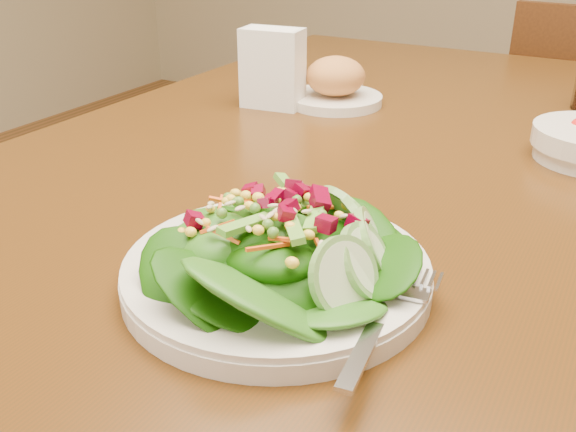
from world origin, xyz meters
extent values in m
cube|color=#44230A|center=(0.00, 0.00, 0.73)|extent=(0.90, 1.40, 0.04)
cylinder|color=#45220A|center=(-0.39, 0.64, 0.35)|extent=(0.07, 0.07, 0.71)
cylinder|color=#45220A|center=(0.06, 1.19, 0.19)|extent=(0.04, 0.04, 0.38)
cylinder|color=#45220A|center=(0.03, 0.86, 0.19)|extent=(0.04, 0.04, 0.38)
cylinder|color=silver|center=(0.06, -0.36, 0.76)|extent=(0.26, 0.26, 0.02)
ellipsoid|color=black|center=(0.06, -0.36, 0.79)|extent=(0.18, 0.18, 0.04)
cube|color=silver|center=(0.18, -0.39, 0.77)|extent=(0.05, 0.18, 0.01)
cylinder|color=silver|center=(-0.13, 0.16, 0.76)|extent=(0.15, 0.15, 0.02)
ellipsoid|color=#A96E41|center=(-0.13, 0.16, 0.80)|extent=(0.10, 0.10, 0.06)
cube|color=white|center=(-0.21, 0.10, 0.81)|extent=(0.10, 0.06, 0.12)
cube|color=white|center=(-0.21, 0.10, 0.82)|extent=(0.09, 0.05, 0.10)
camera|label=1|loc=(0.30, -0.77, 1.04)|focal=40.00mm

